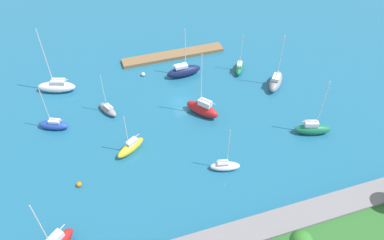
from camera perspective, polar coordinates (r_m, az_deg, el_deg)
water at (r=70.99m, az=-1.72°, el=2.80°), size 160.00×160.00×0.00m
pier_dock at (r=83.58m, az=-2.95°, el=10.13°), size 23.12×3.15×0.74m
breakwater at (r=52.45m, az=8.10°, el=-17.35°), size 55.35×3.78×1.59m
sailboat_green_lone_north at (r=67.42m, az=18.38°, el=-1.29°), size 6.73×3.78×11.48m
sailboat_gray_near_pier at (r=76.05m, az=13.00°, el=5.96°), size 5.96×6.59×11.54m
sailboat_white_west_end at (r=59.03m, az=5.19°, el=-7.16°), size 5.10×2.93×8.91m
sailboat_yellow_mid_basin at (r=62.00m, az=-9.60°, el=-4.22°), size 5.62×4.34×8.16m
sailboat_navy_far_south at (r=77.02m, az=-1.30°, el=7.72°), size 7.50×2.74×11.03m
sailboat_blue_inner_mooring at (r=69.57m, az=-20.90°, el=-0.69°), size 5.69×3.81×9.05m
sailboat_green_outer_mooring at (r=79.10m, az=7.44°, el=8.18°), size 3.94×5.31×8.56m
sailboat_gray_far_north at (r=70.02m, az=-13.04°, el=1.66°), size 3.64×5.04×8.47m
sailboat_red_along_channel at (r=67.42m, az=1.65°, el=1.81°), size 5.89×6.52×13.21m
sailboat_white_by_breakwater at (r=77.72m, az=-20.46°, el=4.98°), size 7.90×4.72×13.95m
mooring_buoy_white at (r=78.11m, az=-7.67°, el=7.12°), size 0.82×0.82×0.82m
mooring_buoy_orange at (r=59.61m, az=-17.28°, el=-9.60°), size 0.83×0.83×0.83m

